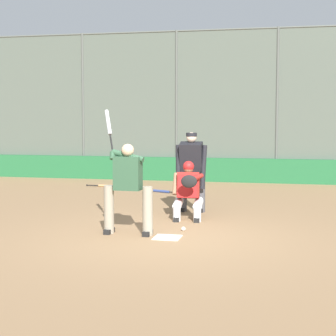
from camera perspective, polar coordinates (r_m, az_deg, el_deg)
ground_plane at (r=9.21m, az=-0.05°, el=-7.10°), size 160.00×160.00×0.00m
home_plate_marker at (r=9.21m, az=-0.05°, el=-7.06°), size 0.43×0.43×0.01m
backstop_fence at (r=17.12m, az=5.89°, el=6.60°), size 21.38×0.08×4.60m
padding_wall at (r=17.09m, az=5.79°, el=-0.21°), size 20.88×0.18×0.72m
bleachers_beyond at (r=19.94m, az=8.95°, el=1.17°), size 14.91×3.05×1.80m
batter_at_plate at (r=9.36m, az=-4.14°, el=-1.77°), size 0.98×0.63×2.09m
catcher_behind_plate at (r=10.68m, az=2.05°, el=-2.21°), size 0.60×0.71×1.13m
umpire_home at (r=11.57m, az=2.40°, el=-0.15°), size 0.67×0.40×1.65m
spare_bat_near_backstop at (r=15.91m, az=-6.45°, el=-1.80°), size 0.88×0.09×0.07m
spare_bat_third_base_side at (r=14.60m, az=-0.45°, el=-2.40°), size 0.84×0.39×0.07m
baseball_loose at (r=9.74m, az=1.58°, el=-6.20°), size 0.07×0.07×0.07m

